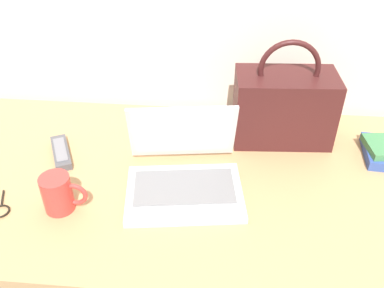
{
  "coord_description": "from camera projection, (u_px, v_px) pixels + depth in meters",
  "views": [
    {
      "loc": [
        0.07,
        -0.91,
        0.82
      ],
      "look_at": [
        -0.01,
        0.0,
        0.15
      ],
      "focal_mm": 39.57,
      "sensor_mm": 36.0,
      "label": 1
    }
  ],
  "objects": [
    {
      "name": "remote_control_far",
      "position": [
        61.0,
        152.0,
        1.28
      ],
      "size": [
        0.11,
        0.16,
        0.02
      ],
      "color": "#4C4C51",
      "rests_on": "desk"
    },
    {
      "name": "handbag",
      "position": [
        284.0,
        106.0,
        1.29
      ],
      "size": [
        0.31,
        0.18,
        0.33
      ],
      "color": "#3F1919",
      "rests_on": "desk"
    },
    {
      "name": "laptop",
      "position": [
        184.0,
        171.0,
        1.15
      ],
      "size": [
        0.34,
        0.32,
        0.21
      ],
      "color": "silver",
      "rests_on": "desk"
    },
    {
      "name": "desk",
      "position": [
        197.0,
        182.0,
        1.21
      ],
      "size": [
        1.6,
        0.76,
        0.03
      ],
      "color": "tan",
      "rests_on": "ground"
    },
    {
      "name": "remote_control_near",
      "position": [
        187.0,
        132.0,
        1.36
      ],
      "size": [
        0.11,
        0.16,
        0.02
      ],
      "color": "black",
      "rests_on": "desk"
    },
    {
      "name": "coffee_mug",
      "position": [
        59.0,
        193.0,
        1.07
      ],
      "size": [
        0.12,
        0.08,
        0.1
      ],
      "color": "red",
      "rests_on": "desk"
    }
  ]
}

